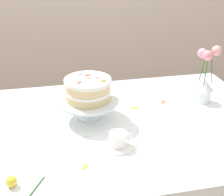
{
  "coord_description": "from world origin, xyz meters",
  "views": [
    {
      "loc": [
        -0.34,
        -1.25,
        1.49
      ],
      "look_at": [
        -0.07,
        0.02,
        0.86
      ],
      "focal_mm": 50.49,
      "sensor_mm": 36.0,
      "label": 1
    }
  ],
  "objects": [
    {
      "name": "linen_napkin",
      "position": [
        -0.17,
        0.07,
        0.74
      ],
      "size": [
        0.35,
        0.35,
        0.0
      ],
      "primitive_type": "cube",
      "rotation": [
        0.0,
        0.0,
        0.11
      ],
      "color": "white",
      "rests_on": "dining_table"
    },
    {
      "name": "loose_petal_0",
      "position": [
        0.24,
        0.16,
        0.74
      ],
      "size": [
        0.04,
        0.05,
        0.0
      ],
      "primitive_type": "ellipsoid",
      "rotation": [
        0.0,
        0.0,
        1.02
      ],
      "color": "#E56B51",
      "rests_on": "dining_table"
    },
    {
      "name": "teacup",
      "position": [
        -0.09,
        -0.19,
        0.77
      ],
      "size": [
        0.13,
        0.13,
        0.06
      ],
      "color": "white",
      "rests_on": "dining_table"
    },
    {
      "name": "layer_cake",
      "position": [
        -0.17,
        0.07,
        0.89
      ],
      "size": [
        0.22,
        0.22,
        0.11
      ],
      "color": "beige",
      "rests_on": "cake_stand"
    },
    {
      "name": "flower_vase",
      "position": [
        0.45,
        0.12,
        0.87
      ],
      "size": [
        0.11,
        0.12,
        0.31
      ],
      "color": "silver",
      "rests_on": "dining_table"
    },
    {
      "name": "cake_stand",
      "position": [
        -0.17,
        0.07,
        0.82
      ],
      "size": [
        0.29,
        0.29,
        0.1
      ],
      "color": "silver",
      "rests_on": "linen_napkin"
    },
    {
      "name": "dining_table",
      "position": [
        0.0,
        -0.02,
        0.65
      ],
      "size": [
        1.4,
        1.0,
        0.74
      ],
      "color": "white",
      "rests_on": "ground"
    },
    {
      "name": "loose_petal_2",
      "position": [
        0.07,
        0.12,
        0.74
      ],
      "size": [
        0.05,
        0.03,
        0.0
      ],
      "primitive_type": "ellipsoid",
      "rotation": [
        0.0,
        0.0,
        0.12
      ],
      "color": "yellow",
      "rests_on": "dining_table"
    },
    {
      "name": "loose_petal_3",
      "position": [
        -0.24,
        -0.3,
        0.74
      ],
      "size": [
        0.04,
        0.04,
        0.0
      ],
      "primitive_type": "ellipsoid",
      "rotation": [
        0.0,
        0.0,
        0.95
      ],
      "color": "yellow",
      "rests_on": "dining_table"
    },
    {
      "name": "fallen_rose",
      "position": [
        -0.5,
        -0.35,
        0.76
      ],
      "size": [
        0.13,
        0.13,
        0.04
      ],
      "color": "#2D6028",
      "rests_on": "dining_table"
    }
  ]
}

